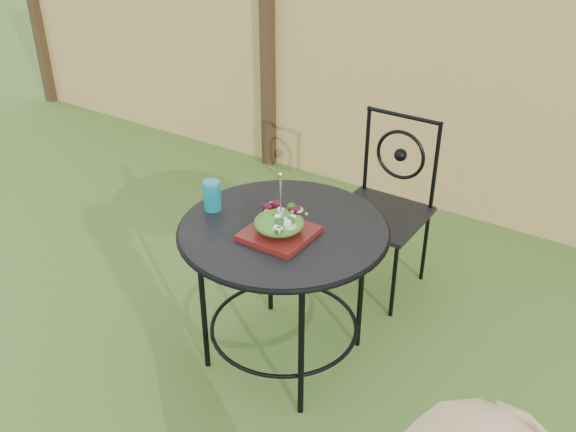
# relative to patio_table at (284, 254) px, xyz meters

# --- Properties ---
(ground) EXTENTS (60.00, 60.00, 0.00)m
(ground) POSITION_rel_patio_table_xyz_m (-0.02, -0.38, -0.59)
(ground) COLOR #284B18
(ground) RESTS_ON ground
(fence) EXTENTS (8.00, 0.12, 1.90)m
(fence) POSITION_rel_patio_table_xyz_m (-0.02, 1.81, 0.36)
(fence) COLOR #DCBB6C
(fence) RESTS_ON ground
(patio_table) EXTENTS (0.92, 0.92, 0.72)m
(patio_table) POSITION_rel_patio_table_xyz_m (0.00, 0.00, 0.00)
(patio_table) COLOR black
(patio_table) RESTS_ON ground
(patio_chair) EXTENTS (0.46, 0.46, 0.95)m
(patio_chair) POSITION_rel_patio_table_xyz_m (0.10, 0.82, -0.08)
(patio_chair) COLOR black
(patio_chair) RESTS_ON ground
(salad_plate) EXTENTS (0.27, 0.27, 0.02)m
(salad_plate) POSITION_rel_patio_table_xyz_m (0.03, -0.07, 0.15)
(salad_plate) COLOR #451409
(salad_plate) RESTS_ON patio_table
(salad) EXTENTS (0.21, 0.21, 0.08)m
(salad) POSITION_rel_patio_table_xyz_m (0.03, -0.07, 0.20)
(salad) COLOR #235614
(salad) RESTS_ON salad_plate
(fork) EXTENTS (0.01, 0.01, 0.18)m
(fork) POSITION_rel_patio_table_xyz_m (0.04, -0.07, 0.33)
(fork) COLOR silver
(fork) RESTS_ON salad
(drinking_glass) EXTENTS (0.08, 0.08, 0.14)m
(drinking_glass) POSITION_rel_patio_table_xyz_m (-0.35, -0.05, 0.21)
(drinking_glass) COLOR #0B7489
(drinking_glass) RESTS_ON patio_table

